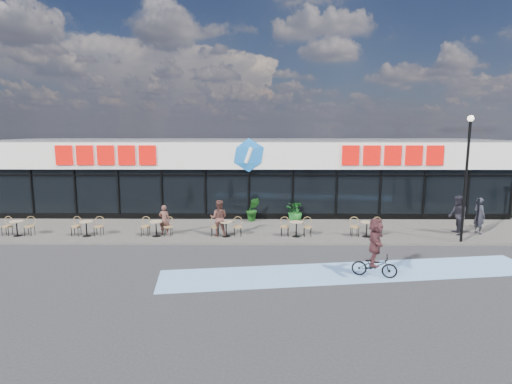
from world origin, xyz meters
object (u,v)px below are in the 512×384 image
Objects in this scene: potted_plant_left at (253,209)px; potted_plant_right at (294,211)px; patron_left at (164,220)px; pedestrian_b at (479,216)px; potted_plant_mid at (297,211)px; bistro_set_0 at (18,226)px; lamp_post at (467,169)px; cyclist_a at (375,250)px; patron_right at (219,218)px; pedestrian_a at (457,215)px.

potted_plant_left is 1.30× the size of potted_plant_right.
pedestrian_b is (15.50, 0.43, 0.15)m from patron_left.
potted_plant_mid is (2.50, 0.17, -0.14)m from potted_plant_left.
potted_plant_right is (2.34, 0.22, -0.16)m from potted_plant_left.
potted_plant_right is (13.73, 3.46, 0.06)m from bistro_set_0.
lamp_post is 8.98m from potted_plant_right.
patron_left is 0.83× the size of pedestrian_b.
potted_plant_left is at bearing 118.04° from cyclist_a.
patron_right is 12.85m from pedestrian_b.
potted_plant_left is 0.69× the size of pedestrian_a.
patron_right is (-3.94, -3.41, 0.37)m from potted_plant_right.
cyclist_a is (-6.77, -5.72, -0.02)m from pedestrian_b.
cyclist_a reaches higher than patron_left.
potted_plant_left is 1.27× the size of potted_plant_mid.
bistro_set_0 is at bearing -164.11° from potted_plant_left.
potted_plant_left is 2.51m from potted_plant_mid.
lamp_post is at bearing -9.97° from pedestrian_a.
cyclist_a reaches higher than pedestrian_a.
potted_plant_left reaches higher than bistro_set_0.
patron_left is 15.51m from pedestrian_b.
pedestrian_a is 1.19m from pedestrian_b.
patron_left reaches higher than potted_plant_left.
patron_left is at bearing -144.02° from potted_plant_left.
patron_left is (7.12, 0.15, 0.29)m from bistro_set_0.
potted_plant_left is at bearing -113.49° from patron_right.
lamp_post is 11.57m from patron_right.
bistro_set_0 is 0.85× the size of pedestrian_b.
patron_right is at bearing -140.75° from potted_plant_mid.
potted_plant_left is 9.50m from cyclist_a.
potted_plant_left is 2.36m from potted_plant_right.
pedestrian_a reaches higher than potted_plant_right.
cyclist_a reaches higher than potted_plant_right.
patron_right is 0.82× the size of cyclist_a.
bistro_set_0 is 11.84m from potted_plant_left.
patron_left is at bearing 1.17° from bistro_set_0.
patron_left is 2.67m from patron_right.
pedestrian_a is at bearing -21.81° from potted_plant_mid.
pedestrian_a reaches higher than bistro_set_0.
cyclist_a is at bearing -37.81° from pedestrian_a.
pedestrian_b is (1.17, 0.20, -0.07)m from pedestrian_a.
patron_left is at bearing -153.34° from potted_plant_right.
patron_left is at bearing -154.27° from potted_plant_mid.
cyclist_a reaches higher than potted_plant_left.
potted_plant_left is (11.38, 3.24, 0.22)m from bistro_set_0.
potted_plant_mid is at bearing 148.87° from lamp_post.
potted_plant_mid is at bearing -104.18° from pedestrian_a.
potted_plant_left is 0.75× the size of pedestrian_b.
potted_plant_right is 0.69× the size of patron_left.
potted_plant_right reaches higher than bistro_set_0.
cyclist_a is at bearing -77.08° from potted_plant_mid.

